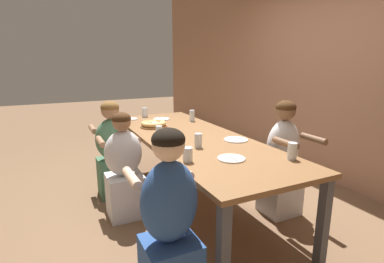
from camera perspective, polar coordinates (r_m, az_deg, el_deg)
name	(u,v)px	position (r m, az deg, el deg)	size (l,w,h in m)	color
ground_plane	(192,203)	(3.37, 0.00, -13.37)	(18.00, 18.00, 0.00)	brown
restaurant_back_panel	(328,53)	(4.17, 24.49, 13.41)	(10.00, 0.06, 3.20)	#9E7056
dining_table	(192,142)	(3.12, 0.00, -2.01)	(2.79, 0.98, 0.75)	brown
pizza_board_main	(154,124)	(3.54, -7.32, 1.39)	(0.32, 0.32, 0.07)	#996B42
empty_plate_a	(231,158)	(2.41, 7.49, -5.12)	(0.22, 0.22, 0.02)	white
empty_plate_b	(131,119)	(4.06, -11.63, 2.37)	(0.19, 0.19, 0.02)	white
empty_plate_c	(162,119)	(3.99, -5.83, 2.39)	(0.21, 0.21, 0.02)	white
empty_plate_d	(236,140)	(2.97, 8.36, -1.55)	(0.23, 0.23, 0.02)	white
drinking_glass_a	(159,134)	(2.95, -6.31, -0.48)	(0.06, 0.06, 0.14)	silver
drinking_glass_b	(145,113)	(4.19, -8.99, 3.50)	(0.08, 0.08, 0.13)	silver
drinking_glass_c	(192,116)	(3.85, 0.01, 2.93)	(0.07, 0.07, 0.14)	silver
drinking_glass_d	(198,142)	(2.69, 1.19, -1.93)	(0.07, 0.07, 0.13)	silver
drinking_glass_e	(292,152)	(2.50, 18.54, -3.68)	(0.07, 0.07, 0.14)	silver
drinking_glass_f	(188,155)	(2.32, -0.83, -4.56)	(0.08, 0.08, 0.12)	silver
diner_near_center	(124,171)	(3.00, -12.80, -7.31)	(0.51, 0.40, 1.05)	silver
diner_far_midright	(282,164)	(3.10, 16.78, -5.87)	(0.51, 0.40, 1.15)	silver
diner_near_right	(170,226)	(1.93, -4.26, -17.56)	(0.51, 0.40, 1.15)	#2D5193
diner_near_midleft	(113,153)	(3.50, -14.87, -3.95)	(0.51, 0.40, 1.09)	#477556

